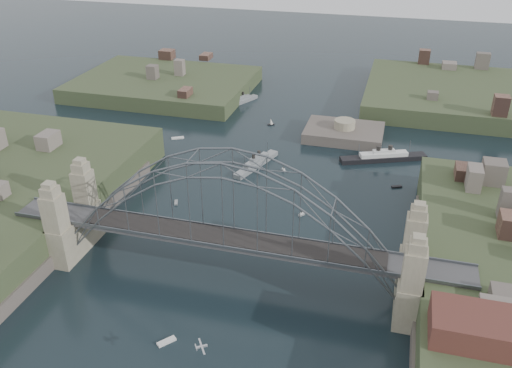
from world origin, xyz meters
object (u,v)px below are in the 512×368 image
object	(u,v)px
fort_island	(343,139)
ocean_liner	(383,157)
naval_cruiser_near	(256,163)
naval_cruiser_far	(241,101)
bridge	(229,219)
wharf_shed	(506,333)

from	to	relation	value
fort_island	ocean_liner	world-z (taller)	fort_island
naval_cruiser_near	naval_cruiser_far	xyz separation A→B (m)	(-17.60, 44.75, -0.05)
bridge	naval_cruiser_near	distance (m)	47.31
fort_island	naval_cruiser_far	distance (m)	42.12
fort_island	ocean_liner	size ratio (longest dim) A/B	0.98
wharf_shed	fort_island	bearing A→B (deg)	110.85
ocean_liner	naval_cruiser_near	bearing A→B (deg)	-158.63
bridge	naval_cruiser_far	distance (m)	94.16
wharf_shed	ocean_liner	bearing A→B (deg)	105.59
fort_island	wharf_shed	size ratio (longest dim) A/B	1.10
fort_island	naval_cruiser_near	distance (m)	31.46
naval_cruiser_far	wharf_shed	bearing A→B (deg)	-56.43
fort_island	ocean_liner	xyz separation A→B (m)	(12.03, -12.40, 1.22)
wharf_shed	naval_cruiser_far	distance (m)	125.20
naval_cruiser_near	naval_cruiser_far	distance (m)	48.08
fort_island	naval_cruiser_near	xyz separation A→B (m)	(-19.43, -24.71, 1.16)
wharf_shed	naval_cruiser_far	xyz separation A→B (m)	(-69.03, 104.04, -9.23)
naval_cruiser_near	naval_cruiser_far	size ratio (longest dim) A/B	1.24
ocean_liner	fort_island	bearing A→B (deg)	134.12
naval_cruiser_near	ocean_liner	world-z (taller)	ocean_liner
naval_cruiser_far	bridge	bearing A→B (deg)	-74.46
ocean_liner	wharf_shed	bearing A→B (deg)	-74.41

